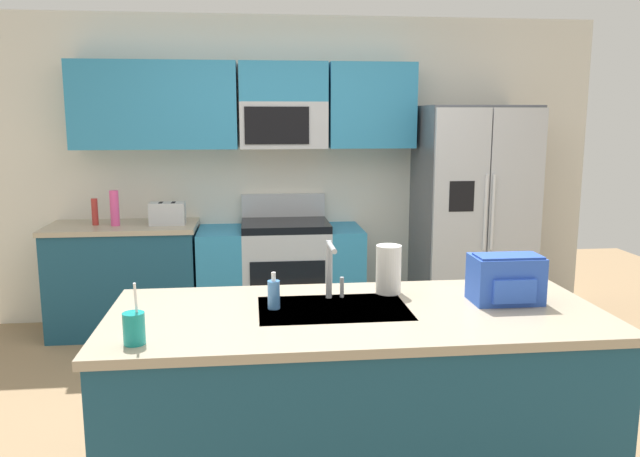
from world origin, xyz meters
name	(u,v)px	position (x,y,z in m)	size (l,w,h in m)	color
ground_plane	(329,424)	(0.00, 0.00, 0.00)	(9.00, 9.00, 0.00)	#997A56
kitchen_wall_unit	(283,151)	(-0.14, 2.08, 1.47)	(5.20, 0.43, 2.60)	silver
back_counter	(125,278)	(-1.47, 1.80, 0.45)	(1.19, 0.63, 0.90)	navy
range_oven	(281,275)	(-0.19, 1.80, 0.44)	(1.36, 0.61, 1.10)	#B7BABF
refrigerator	(472,217)	(1.43, 1.73, 0.93)	(0.90, 0.76, 1.85)	#4C4F54
island_counter	(356,403)	(0.04, -0.68, 0.45)	(2.22, 0.96, 0.90)	navy
toaster	(168,214)	(-1.10, 1.75, 0.99)	(0.28, 0.16, 0.18)	#B7BABF
pepper_mill	(95,212)	(-1.68, 1.80, 1.01)	(0.05, 0.05, 0.21)	#B2332D
bottle_pink	(115,208)	(-1.51, 1.75, 1.04)	(0.07, 0.07, 0.28)	#EA4C93
sink_faucet	(331,265)	(-0.06, -0.49, 1.07)	(0.08, 0.21, 0.28)	#B7BABF
drink_cup_teal	(134,328)	(-0.88, -1.00, 0.96)	(0.08, 0.08, 0.24)	teal
soap_dispenser	(274,294)	(-0.33, -0.61, 0.97)	(0.06, 0.06, 0.17)	#4C8CD8
paper_towel_roll	(389,269)	(0.24, -0.41, 1.02)	(0.12, 0.12, 0.24)	white
backpack	(506,278)	(0.75, -0.62, 1.02)	(0.32, 0.22, 0.23)	blue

